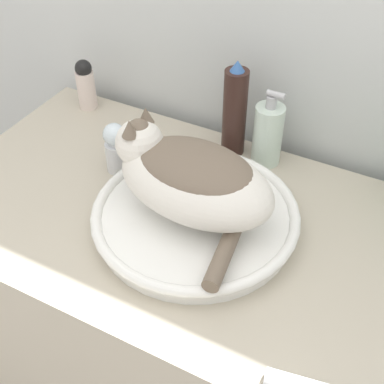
{
  "coord_description": "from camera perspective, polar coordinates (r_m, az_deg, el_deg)",
  "views": [
    {
      "loc": [
        0.28,
        -0.35,
        1.56
      ],
      "look_at": [
        -0.04,
        0.25,
        0.97
      ],
      "focal_mm": 50.0,
      "sensor_mm": 36.0,
      "label": 1
    }
  ],
  "objects": [
    {
      "name": "vanity_counter",
      "position": [
        1.32,
        2.14,
        -17.41
      ],
      "size": [
        1.11,
        0.55,
        0.87
      ],
      "color": "#B2A893",
      "rests_on": "ground_plane"
    },
    {
      "name": "soap_pump_bottle",
      "position": [
        1.09,
        7.87,
        6.21
      ],
      "size": [
        0.06,
        0.06,
        0.17
      ],
      "color": "silver",
      "rests_on": "vanity_counter"
    },
    {
      "name": "hairspray_can_black",
      "position": [
        1.1,
        4.58,
        8.57
      ],
      "size": [
        0.05,
        0.05,
        0.21
      ],
      "color": "#331E19",
      "rests_on": "vanity_counter"
    },
    {
      "name": "deodorant_stick",
      "position": [
        1.29,
        -11.28,
        11.2
      ],
      "size": [
        0.04,
        0.04,
        0.12
      ],
      "color": "silver",
      "rests_on": "vanity_counter"
    },
    {
      "name": "sink_basin",
      "position": [
        0.96,
        0.37,
        -2.67
      ],
      "size": [
        0.37,
        0.37,
        0.04
      ],
      "color": "white",
      "rests_on": "vanity_counter"
    },
    {
      "name": "faucet",
      "position": [
        1.06,
        -7.64,
        4.88
      ],
      "size": [
        0.15,
        0.08,
        0.15
      ],
      "rotation": [
        0.0,
        0.0,
        -0.32
      ],
      "color": "silver",
      "rests_on": "vanity_counter"
    },
    {
      "name": "cat",
      "position": [
        0.9,
        -0.13,
        1.66
      ],
      "size": [
        0.3,
        0.25,
        0.16
      ],
      "rotation": [
        0.0,
        0.0,
        3.07
      ],
      "color": "silver",
      "rests_on": "sink_basin"
    }
  ]
}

